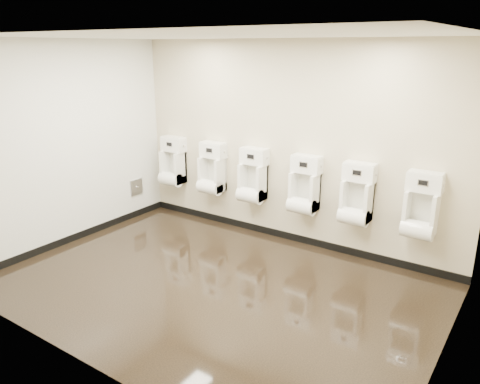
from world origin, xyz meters
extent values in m
cube|color=black|center=(0.00, 0.00, 0.00)|extent=(5.00, 3.50, 0.00)
cube|color=silver|center=(0.00, 0.00, 2.80)|extent=(5.00, 3.50, 0.00)
cube|color=beige|center=(0.00, 1.75, 1.40)|extent=(5.00, 0.02, 2.80)
cube|color=beige|center=(0.00, -1.75, 1.40)|extent=(5.00, 0.02, 2.80)
cube|color=beige|center=(-2.50, 0.00, 1.40)|extent=(0.02, 3.50, 2.80)
cube|color=beige|center=(2.50, 0.00, 1.40)|extent=(0.02, 3.50, 2.80)
cube|color=white|center=(-2.50, 0.00, 1.40)|extent=(0.01, 3.50, 2.80)
cube|color=black|center=(0.00, 1.74, 0.05)|extent=(5.00, 0.02, 0.10)
cube|color=black|center=(-2.49, 0.00, 0.05)|extent=(0.02, 3.50, 0.10)
cube|color=#9E9EA3|center=(-2.48, 1.20, 0.50)|extent=(0.03, 0.25, 0.25)
cylinder|color=silver|center=(-2.46, 1.20, 0.50)|extent=(0.02, 0.04, 0.04)
cube|color=white|center=(-2.04, 1.62, 0.81)|extent=(0.36, 0.26, 0.52)
cube|color=silver|center=(-2.04, 1.70, 0.85)|extent=(0.27, 0.01, 0.40)
cylinder|color=white|center=(-2.04, 1.55, 0.62)|extent=(0.36, 0.22, 0.22)
cube|color=white|center=(-2.04, 1.65, 1.18)|extent=(0.41, 0.19, 0.22)
cube|color=black|center=(-2.04, 1.55, 1.20)|extent=(0.10, 0.01, 0.06)
cube|color=silver|center=(-2.04, 1.55, 1.20)|extent=(0.12, 0.01, 0.08)
cylinder|color=silver|center=(-1.83, 1.65, 1.18)|extent=(0.01, 0.03, 0.03)
cube|color=white|center=(-1.24, 1.62, 0.81)|extent=(0.36, 0.26, 0.52)
cube|color=silver|center=(-1.24, 1.70, 0.85)|extent=(0.27, 0.01, 0.40)
cylinder|color=white|center=(-1.24, 1.55, 0.62)|extent=(0.36, 0.22, 0.22)
cube|color=white|center=(-1.24, 1.65, 1.18)|extent=(0.41, 0.19, 0.22)
cube|color=black|center=(-1.24, 1.55, 1.20)|extent=(0.10, 0.01, 0.06)
cube|color=silver|center=(-1.24, 1.55, 1.20)|extent=(0.12, 0.01, 0.08)
cylinder|color=silver|center=(-1.03, 1.65, 1.18)|extent=(0.01, 0.03, 0.03)
cube|color=white|center=(-0.49, 1.62, 0.81)|extent=(0.36, 0.26, 0.52)
cube|color=silver|center=(-0.49, 1.70, 0.85)|extent=(0.27, 0.01, 0.40)
cylinder|color=white|center=(-0.49, 1.55, 0.62)|extent=(0.36, 0.22, 0.22)
cube|color=white|center=(-0.49, 1.65, 1.18)|extent=(0.41, 0.19, 0.22)
cube|color=black|center=(-0.49, 1.55, 1.20)|extent=(0.10, 0.01, 0.06)
cube|color=silver|center=(-0.49, 1.55, 1.20)|extent=(0.12, 0.01, 0.08)
cylinder|color=silver|center=(-0.28, 1.65, 1.18)|extent=(0.01, 0.03, 0.03)
cube|color=white|center=(0.34, 1.62, 0.81)|extent=(0.36, 0.26, 0.52)
cube|color=silver|center=(0.34, 1.70, 0.85)|extent=(0.27, 0.01, 0.40)
cylinder|color=white|center=(0.34, 1.55, 0.62)|extent=(0.36, 0.22, 0.22)
cube|color=white|center=(0.34, 1.65, 1.18)|extent=(0.41, 0.19, 0.22)
cube|color=black|center=(0.34, 1.55, 1.20)|extent=(0.10, 0.01, 0.06)
cube|color=silver|center=(0.34, 1.55, 1.20)|extent=(0.12, 0.01, 0.08)
cylinder|color=silver|center=(0.55, 1.65, 1.18)|extent=(0.01, 0.03, 0.03)
cube|color=white|center=(1.08, 1.62, 0.81)|extent=(0.36, 0.26, 0.52)
cube|color=silver|center=(1.08, 1.70, 0.85)|extent=(0.27, 0.01, 0.40)
cylinder|color=white|center=(1.08, 1.55, 0.62)|extent=(0.36, 0.22, 0.22)
cube|color=white|center=(1.08, 1.65, 1.18)|extent=(0.41, 0.19, 0.22)
cube|color=black|center=(1.08, 1.55, 1.20)|extent=(0.10, 0.01, 0.06)
cube|color=silver|center=(1.08, 1.55, 1.20)|extent=(0.12, 0.01, 0.08)
cylinder|color=silver|center=(1.29, 1.65, 1.18)|extent=(0.01, 0.03, 0.03)
cube|color=white|center=(1.87, 1.62, 0.81)|extent=(0.36, 0.26, 0.52)
cube|color=silver|center=(1.87, 1.70, 0.85)|extent=(0.27, 0.01, 0.40)
cylinder|color=white|center=(1.87, 1.55, 0.62)|extent=(0.36, 0.22, 0.22)
cube|color=white|center=(1.87, 1.65, 1.18)|extent=(0.41, 0.19, 0.22)
cube|color=black|center=(1.87, 1.55, 1.20)|extent=(0.10, 0.01, 0.06)
cube|color=silver|center=(1.87, 1.55, 1.20)|extent=(0.12, 0.01, 0.08)
cylinder|color=silver|center=(2.08, 1.65, 1.18)|extent=(0.01, 0.03, 0.03)
camera|label=1|loc=(3.03, -3.88, 2.70)|focal=35.00mm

